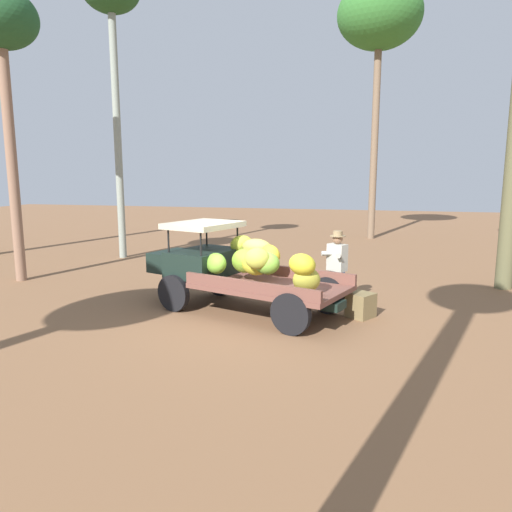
# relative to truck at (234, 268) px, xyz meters

# --- Properties ---
(ground_plane) EXTENTS (60.00, 60.00, 0.00)m
(ground_plane) POSITION_rel_truck_xyz_m (-0.41, 0.10, -0.91)
(ground_plane) COLOR brown
(truck) EXTENTS (4.66, 2.84, 1.83)m
(truck) POSITION_rel_truck_xyz_m (0.00, 0.00, 0.00)
(truck) COLOR black
(truck) RESTS_ON ground
(farmer) EXTENTS (0.58, 0.55, 1.65)m
(farmer) POSITION_rel_truck_xyz_m (-2.07, -0.87, 0.03)
(farmer) COLOR slate
(farmer) RESTS_ON ground
(wooden_crate) EXTENTS (0.64, 0.65, 0.50)m
(wooden_crate) POSITION_rel_truck_xyz_m (-2.63, -0.11, -0.66)
(wooden_crate) COLOR olive
(wooden_crate) RESTS_ON ground
(forest_tree_1) EXTENTS (1.89, 1.89, 9.43)m
(forest_tree_1) POSITION_rel_truck_xyz_m (5.62, -5.27, 7.38)
(forest_tree_1) COLOR gray
(forest_tree_1) RESTS_ON ground
(forest_tree_3) EXTENTS (3.53, 3.53, 10.83)m
(forest_tree_3) POSITION_rel_truck_xyz_m (-2.63, -12.49, 8.40)
(forest_tree_3) COLOR #79614A
(forest_tree_3) RESTS_ON ground
(forest_tree_4) EXTENTS (1.86, 1.86, 7.43)m
(forest_tree_4) POSITION_rel_truck_xyz_m (6.46, -1.32, 5.49)
(forest_tree_4) COLOR #8B6751
(forest_tree_4) RESTS_ON ground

